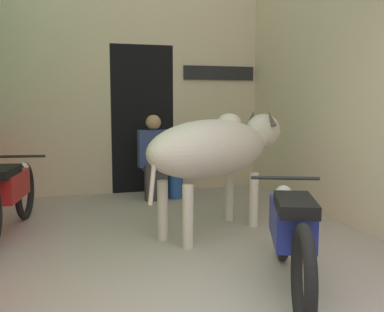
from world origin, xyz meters
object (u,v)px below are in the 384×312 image
at_px(motorcycle_near, 291,231).
at_px(motorcycle_far, 8,193).
at_px(shopkeeper_seated, 154,155).
at_px(plastic_stool, 175,183).
at_px(cow, 218,148).

relative_size(motorcycle_near, motorcycle_far, 0.91).
bearing_deg(motorcycle_near, motorcycle_far, 136.25).
distance_m(shopkeeper_seated, plastic_stool, 0.52).
height_order(cow, shopkeeper_seated, cow).
height_order(shopkeeper_seated, plastic_stool, shopkeeper_seated).
relative_size(motorcycle_far, shopkeeper_seated, 1.64).
xyz_separation_m(motorcycle_near, shopkeeper_seated, (-0.34, 3.47, 0.20)).
bearing_deg(cow, plastic_stool, 91.05).
relative_size(cow, motorcycle_far, 1.03).
distance_m(cow, plastic_stool, 1.92).
bearing_deg(motorcycle_near, plastic_stool, 90.51).
relative_size(cow, motorcycle_near, 1.13).
bearing_deg(motorcycle_far, plastic_stool, 31.35).
bearing_deg(plastic_stool, motorcycle_far, -148.65).
xyz_separation_m(shopkeeper_seated, plastic_stool, (0.31, -0.03, -0.42)).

